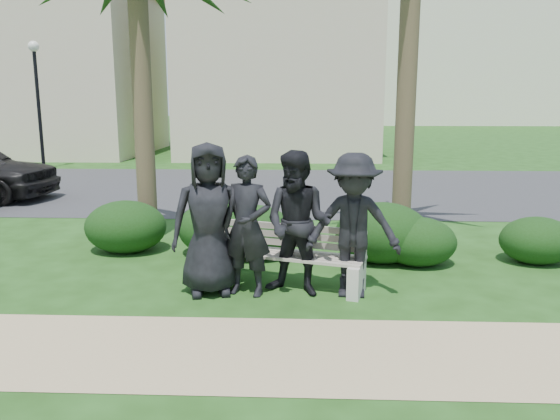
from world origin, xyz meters
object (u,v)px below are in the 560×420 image
at_px(man_b, 247,226).
at_px(man_d, 353,226).
at_px(street_lamp, 37,82).
at_px(man_c, 298,224).
at_px(park_bench, 279,260).
at_px(man_a, 209,219).

xyz_separation_m(man_b, man_d, (1.27, -0.01, 0.02)).
xyz_separation_m(street_lamp, man_c, (8.95, -12.19, -2.07)).
height_order(street_lamp, park_bench, street_lamp).
height_order(street_lamp, man_c, street_lamp).
distance_m(street_lamp, man_c, 15.26).
xyz_separation_m(park_bench, man_c, (0.24, -0.31, 0.54)).
height_order(park_bench, man_a, man_a).
relative_size(man_a, man_d, 1.07).
xyz_separation_m(park_bench, man_a, (-0.83, -0.31, 0.59)).
bearing_deg(street_lamp, man_a, -57.13).
bearing_deg(park_bench, man_a, -142.24).
bearing_deg(man_b, man_c, 18.27).
xyz_separation_m(park_bench, man_b, (-0.37, -0.34, 0.51)).
bearing_deg(park_bench, man_c, -34.93).
bearing_deg(man_b, street_lamp, 140.01).
distance_m(park_bench, man_a, 1.06).
relative_size(street_lamp, man_b, 2.53).
bearing_deg(man_b, man_d, 15.23).
relative_size(street_lamp, man_a, 2.32).
distance_m(park_bench, man_b, 0.71).
xyz_separation_m(street_lamp, man_b, (8.34, -12.22, -2.09)).
distance_m(street_lamp, man_a, 14.66).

